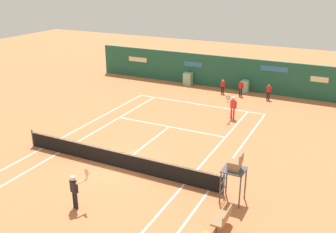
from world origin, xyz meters
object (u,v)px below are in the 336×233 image
at_px(umpire_chair, 234,169).
at_px(player_bench, 223,218).
at_px(ball_kid_right_post, 269,91).
at_px(tennis_ball_by_sideline, 226,127).
at_px(player_near_side, 75,189).
at_px(player_on_baseline, 233,106).
at_px(ball_kid_centre_post, 241,87).
at_px(ball_kid_left_post, 223,86).

bearing_deg(umpire_chair, player_bench, -173.48).
height_order(ball_kid_right_post, tennis_ball_by_sideline, ball_kid_right_post).
height_order(player_bench, tennis_ball_by_sideline, player_bench).
bearing_deg(umpire_chair, player_near_side, 120.93).
relative_size(player_on_baseline, ball_kid_right_post, 1.41).
xyz_separation_m(ball_kid_centre_post, ball_kid_left_post, (-1.60, 0.00, -0.06)).
bearing_deg(player_bench, tennis_ball_by_sideline, 17.45).
height_order(player_on_baseline, ball_kid_right_post, player_on_baseline).
distance_m(ball_kid_right_post, ball_kid_left_post, 3.92).
bearing_deg(ball_kid_left_post, player_on_baseline, 106.68).
bearing_deg(tennis_ball_by_sideline, player_near_side, -103.95).
bearing_deg(ball_kid_right_post, player_bench, 94.48).
bearing_deg(player_bench, player_on_baseline, 15.66).
relative_size(player_near_side, ball_kid_centre_post, 1.38).
distance_m(player_near_side, ball_kid_centre_post, 19.38).
distance_m(ball_kid_left_post, tennis_ball_by_sideline, 7.74).
relative_size(umpire_chair, player_near_side, 1.32).
relative_size(player_on_baseline, ball_kid_left_post, 1.49).
xyz_separation_m(ball_kid_right_post, tennis_ball_by_sideline, (-1.21, -7.22, -0.72)).
xyz_separation_m(player_near_side, tennis_ball_by_sideline, (3.00, 12.06, -0.94)).
relative_size(ball_kid_left_post, tennis_ball_by_sideline, 18.15).
xyz_separation_m(player_bench, ball_kid_left_post, (-6.02, 17.76, 0.20)).
height_order(player_near_side, ball_kid_left_post, player_near_side).
distance_m(player_bench, player_near_side, 6.51).
relative_size(ball_kid_right_post, ball_kid_left_post, 1.06).
relative_size(player_bench, tennis_ball_by_sideline, 16.92).
height_order(player_near_side, ball_kid_centre_post, player_near_side).
bearing_deg(player_near_side, ball_kid_right_post, 98.30).
distance_m(umpire_chair, player_bench, 2.41).
height_order(ball_kid_right_post, ball_kid_left_post, ball_kid_right_post).
xyz_separation_m(player_bench, ball_kid_centre_post, (-4.43, 17.76, 0.26)).
distance_m(player_bench, ball_kid_left_post, 18.75).
distance_m(player_near_side, ball_kid_left_post, 19.29).
height_order(player_bench, ball_kid_centre_post, ball_kid_centre_post).
xyz_separation_m(umpire_chair, ball_kid_centre_post, (-4.18, 15.65, -0.87)).
relative_size(player_on_baseline, tennis_ball_by_sideline, 26.96).
distance_m(player_bench, ball_kid_centre_post, 18.30).
relative_size(player_on_baseline, player_near_side, 1.00).
bearing_deg(player_near_side, ball_kid_centre_post, 105.04).
bearing_deg(ball_kid_centre_post, ball_kid_right_post, -175.73).
bearing_deg(ball_kid_right_post, player_near_side, 75.42).
distance_m(ball_kid_centre_post, ball_kid_left_post, 1.60).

